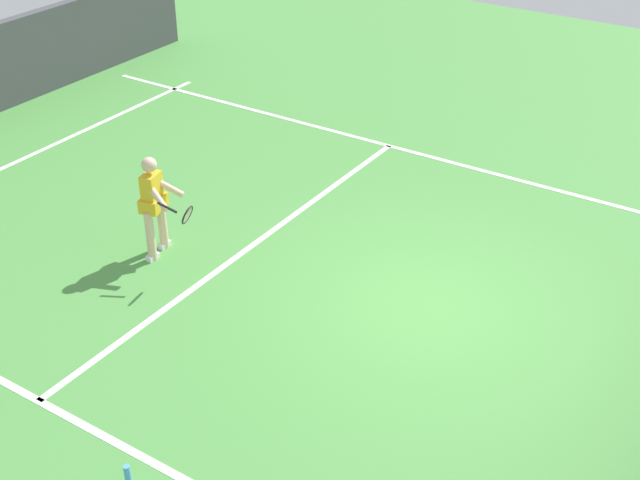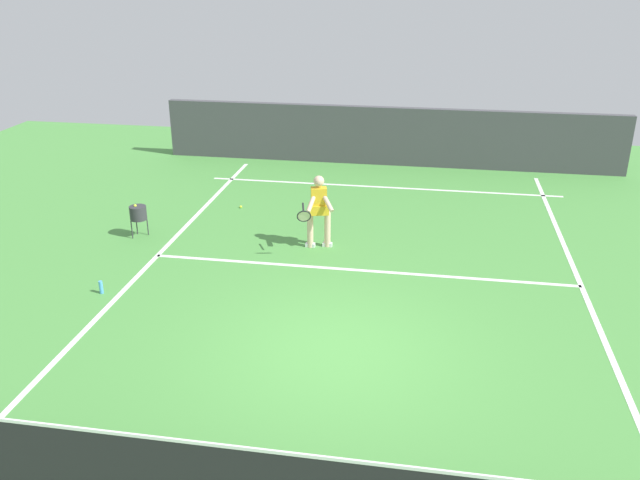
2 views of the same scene
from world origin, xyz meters
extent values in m
plane|color=#4C9342|center=(0.00, 0.00, 0.00)|extent=(27.58, 27.58, 0.00)
cube|color=#47474C|center=(0.00, -10.31, 0.84)|extent=(13.27, 0.24, 1.69)
cube|color=white|center=(0.00, -8.11, 0.00)|extent=(9.27, 0.10, 0.01)
cube|color=white|center=(0.00, -2.88, 0.00)|extent=(8.27, 0.10, 0.01)
cube|color=white|center=(-4.13, 0.00, 0.00)|extent=(0.10, 19.21, 0.01)
cube|color=white|center=(4.13, 0.00, 0.00)|extent=(0.10, 19.21, 0.01)
cube|color=white|center=(0.00, 3.55, 0.97)|extent=(8.79, 0.02, 0.04)
cylinder|color=beige|center=(0.79, -3.95, 0.39)|extent=(0.13, 0.13, 0.78)
cylinder|color=beige|center=(1.14, -3.87, 0.39)|extent=(0.13, 0.13, 0.78)
cube|color=white|center=(0.79, -3.95, 0.04)|extent=(0.20, 0.10, 0.08)
cube|color=white|center=(1.14, -3.87, 0.04)|extent=(0.20, 0.10, 0.08)
cube|color=gold|center=(0.97, -3.91, 1.04)|extent=(0.36, 0.27, 0.52)
cube|color=gold|center=(0.97, -3.91, 0.84)|extent=(0.46, 0.37, 0.20)
sphere|color=beige|center=(0.97, -3.91, 1.44)|extent=(0.22, 0.22, 0.22)
cylinder|color=beige|center=(0.79, -3.80, 1.06)|extent=(0.37, 0.43, 0.37)
cylinder|color=beige|center=(1.08, -3.73, 1.06)|extent=(0.18, 0.49, 0.37)
cylinder|color=black|center=(1.20, -3.42, 1.02)|extent=(0.11, 0.29, 0.14)
torus|color=black|center=(1.13, -3.13, 0.96)|extent=(0.30, 0.18, 0.28)
cylinder|color=beige|center=(1.13, -3.13, 0.96)|extent=(0.25, 0.14, 0.23)
sphere|color=#D1E533|center=(3.24, -5.91, 0.03)|extent=(0.07, 0.07, 0.07)
cylinder|color=#333338|center=(4.89, -3.79, 0.55)|extent=(0.36, 0.36, 0.30)
cylinder|color=#333338|center=(5.02, -3.66, 0.20)|extent=(0.02, 0.02, 0.40)
cylinder|color=#333338|center=(4.77, -3.91, 0.20)|extent=(0.02, 0.02, 0.40)
cylinder|color=#333338|center=(5.02, -3.91, 0.20)|extent=(0.02, 0.02, 0.40)
sphere|color=#D1E533|center=(4.94, -3.79, 0.71)|extent=(0.07, 0.07, 0.07)
cylinder|color=#4C9EE5|center=(4.48, -1.14, 0.12)|extent=(0.07, 0.07, 0.24)
camera|label=1|loc=(8.61, 3.90, 6.69)|focal=48.08mm
camera|label=2|loc=(-1.23, 8.77, 5.55)|focal=37.42mm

